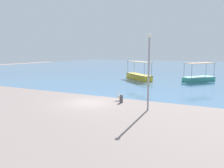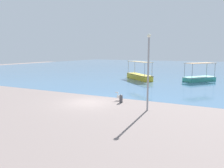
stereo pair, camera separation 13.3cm
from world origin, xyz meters
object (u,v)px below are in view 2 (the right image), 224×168
Objects in this scene: lamp_post at (148,68)px; mooring_bollard at (121,98)px; pelican at (119,96)px; fishing_boat_far_right at (139,76)px; fishing_boat_near_right at (199,78)px.

mooring_bollard is at bearing 153.63° from lamp_post.
pelican is at bearing 123.33° from mooring_bollard.
fishing_boat_far_right is 1.11× the size of fishing_boat_near_right.
fishing_boat_far_right is 7.14× the size of pelican.
pelican reaches higher than mooring_bollard.
fishing_boat_near_right reaches higher than mooring_bollard.
pelican is 5.04m from lamp_post.
lamp_post is at bearing -26.37° from mooring_bollard.
fishing_boat_far_right is at bearing -167.77° from fishing_boat_near_right.
fishing_boat_far_right reaches higher than mooring_bollard.
fishing_boat_far_right reaches higher than fishing_boat_near_right.
pelican is (-5.62, -17.47, -0.17)m from fishing_boat_near_right.
fishing_boat_far_right is at bearing 102.55° from pelican.
mooring_bollard is at bearing -76.25° from fishing_boat_far_right.
fishing_boat_far_right is 15.89m from pelican.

